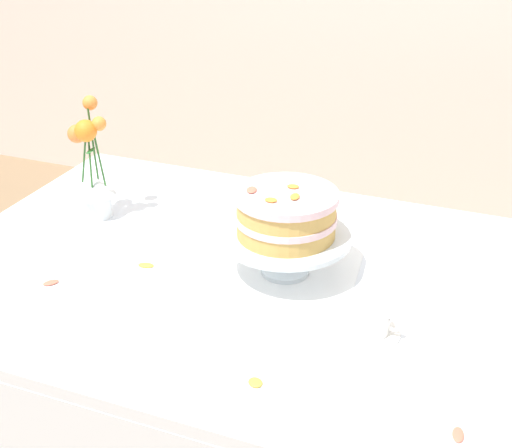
% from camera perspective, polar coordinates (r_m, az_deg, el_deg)
% --- Properties ---
extents(dining_table, '(1.40, 1.00, 0.74)m').
position_cam_1_polar(dining_table, '(1.67, -1.80, -6.67)').
color(dining_table, white).
rests_on(dining_table, ground).
extents(linen_napkin, '(0.35, 0.35, 0.00)m').
position_cam_1_polar(linen_napkin, '(1.62, 2.34, -3.91)').
color(linen_napkin, white).
rests_on(linen_napkin, dining_table).
extents(cake_stand, '(0.29, 0.29, 0.10)m').
position_cam_1_polar(cake_stand, '(1.58, 2.39, -1.38)').
color(cake_stand, silver).
rests_on(cake_stand, linen_napkin).
extents(layer_cake, '(0.23, 0.23, 0.11)m').
position_cam_1_polar(layer_cake, '(1.55, 2.44, 0.85)').
color(layer_cake, tan).
rests_on(layer_cake, cake_stand).
extents(flower_vase, '(0.11, 0.10, 0.32)m').
position_cam_1_polar(flower_vase, '(1.87, -12.94, 3.95)').
color(flower_vase, silver).
rests_on(flower_vase, dining_table).
extents(teacup, '(0.13, 0.13, 0.05)m').
position_cam_1_polar(teacup, '(1.43, 9.05, -7.90)').
color(teacup, white).
rests_on(teacup, dining_table).
extents(loose_petal_0, '(0.02, 0.04, 0.00)m').
position_cam_1_polar(loose_petal_0, '(1.25, 15.89, -15.93)').
color(loose_petal_0, '#E56B51').
rests_on(loose_petal_0, dining_table).
extents(loose_petal_1, '(0.04, 0.04, 0.01)m').
position_cam_1_polar(loose_petal_1, '(1.64, -16.12, -4.53)').
color(loose_petal_1, '#E56B51').
rests_on(loose_petal_1, dining_table).
extents(loose_petal_2, '(0.04, 0.04, 0.01)m').
position_cam_1_polar(loose_petal_2, '(1.30, -0.05, -12.57)').
color(loose_petal_2, yellow).
rests_on(loose_petal_2, dining_table).
extents(loose_petal_3, '(0.04, 0.03, 0.01)m').
position_cam_1_polar(loose_petal_3, '(1.66, -8.82, -3.27)').
color(loose_petal_3, yellow).
rests_on(loose_petal_3, dining_table).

